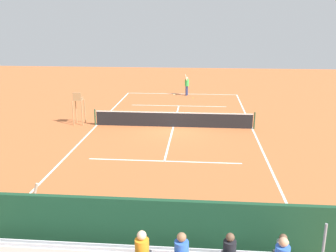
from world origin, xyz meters
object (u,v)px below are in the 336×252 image
object	(u,v)px
tennis_net	(173,119)
tennis_ball_near	(193,98)
courtside_bench	(236,236)
equipment_bag	(181,247)
tennis_racket	(174,94)
umpire_chair	(78,105)
tennis_player	(187,84)
line_judge	(36,214)

from	to	relation	value
tennis_net	tennis_ball_near	xyz separation A→B (m)	(-1.07, -9.11, -0.47)
courtside_bench	equipment_bag	size ratio (longest dim) A/B	2.00
equipment_bag	tennis_ball_near	distance (m)	22.51
tennis_racket	equipment_bag	bearing A→B (deg)	94.45
umpire_chair	courtside_bench	xyz separation A→B (m)	(-9.00, 13.38, -0.76)
tennis_player	tennis_racket	size ratio (longest dim) A/B	3.58
equipment_bag	line_judge	world-z (taller)	line_judge
equipment_bag	tennis_racket	xyz separation A→B (m)	(1.87, -24.08, -0.16)
equipment_bag	tennis_racket	world-z (taller)	equipment_bag
umpire_chair	tennis_player	bearing A→B (deg)	-123.02
tennis_net	tennis_racket	world-z (taller)	tennis_net
umpire_chair	tennis_player	world-z (taller)	umpire_chair
equipment_bag	tennis_racket	distance (m)	24.15
tennis_net	equipment_bag	xyz separation A→B (m)	(-1.19, 13.40, -0.32)
tennis_racket	courtside_bench	bearing A→B (deg)	98.27
courtside_bench	line_judge	bearing A→B (deg)	0.57
tennis_ball_near	tennis_player	bearing A→B (deg)	-64.02
umpire_chair	equipment_bag	bearing A→B (deg)	118.68
tennis_net	courtside_bench	distance (m)	13.56
courtside_bench	line_judge	xyz separation A→B (m)	(6.01, 0.06, 0.46)
courtside_bench	tennis_net	bearing A→B (deg)	-78.11
umpire_chair	line_judge	distance (m)	13.77
tennis_net	courtside_bench	xyz separation A→B (m)	(-2.80, 13.27, 0.06)
tennis_ball_near	line_judge	world-z (taller)	line_judge
tennis_ball_near	line_judge	size ratio (longest dim) A/B	0.03
tennis_player	tennis_net	bearing A→B (deg)	87.46
equipment_bag	tennis_ball_near	bearing A→B (deg)	-89.69
umpire_chair	line_judge	xyz separation A→B (m)	(-2.98, 13.44, -0.30)
umpire_chair	courtside_bench	bearing A→B (deg)	123.92
equipment_bag	tennis_player	distance (m)	23.78
equipment_bag	courtside_bench	bearing A→B (deg)	-175.43
umpire_chair	tennis_ball_near	distance (m)	11.64
tennis_net	umpire_chair	size ratio (longest dim) A/B	4.81
umpire_chair	equipment_bag	world-z (taller)	umpire_chair
tennis_net	umpire_chair	xyz separation A→B (m)	(6.20, -0.11, 0.81)
tennis_racket	tennis_net	bearing A→B (deg)	93.67
umpire_chair	courtside_bench	world-z (taller)	umpire_chair
equipment_bag	line_judge	distance (m)	4.49
courtside_bench	tennis_racket	size ratio (longest dim) A/B	3.35
tennis_player	tennis_racket	xyz separation A→B (m)	(1.14, -0.32, -1.00)
tennis_net	line_judge	bearing A→B (deg)	76.43
line_judge	tennis_ball_near	bearing A→B (deg)	-100.81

